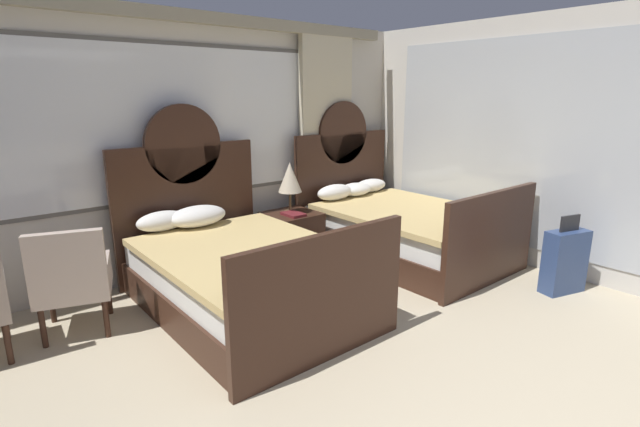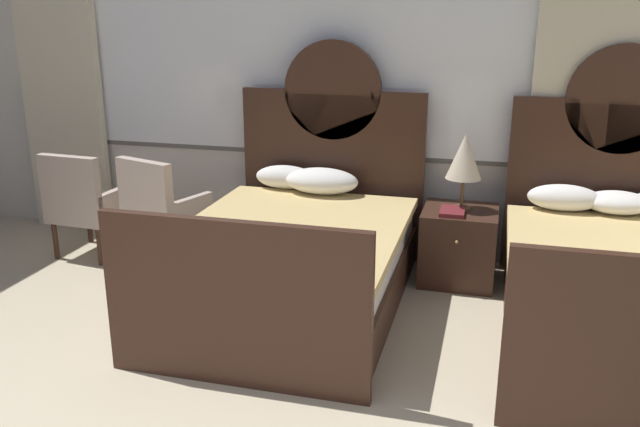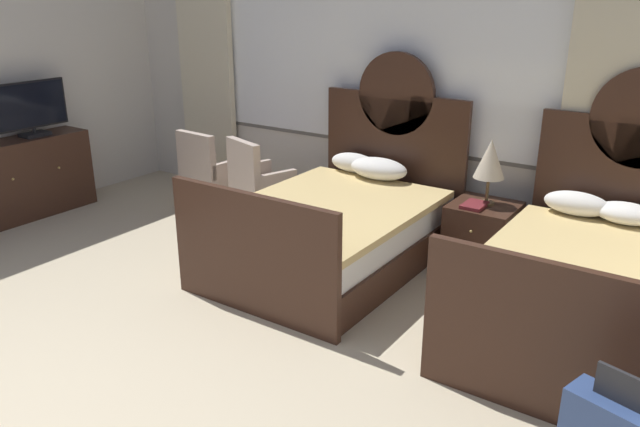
{
  "view_description": "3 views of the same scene",
  "coord_description": "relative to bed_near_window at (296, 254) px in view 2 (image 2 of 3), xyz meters",
  "views": [
    {
      "loc": [
        -1.66,
        -0.32,
        1.91
      ],
      "look_at": [
        0.95,
        2.83,
        0.85
      ],
      "focal_mm": 26.39,
      "sensor_mm": 36.0,
      "label": 1
    },
    {
      "loc": [
        1.63,
        -1.04,
        2.03
      ],
      "look_at": [
        0.71,
        2.35,
        0.94
      ],
      "focal_mm": 37.37,
      "sensor_mm": 36.0,
      "label": 2
    },
    {
      "loc": [
        3.11,
        -1.17,
        2.34
      ],
      "look_at": [
        0.75,
        2.28,
        0.83
      ],
      "focal_mm": 34.83,
      "sensor_mm": 36.0,
      "label": 3
    }
  ],
  "objects": [
    {
      "name": "wall_back_window",
      "position": [
        -0.31,
        1.19,
        1.06
      ],
      "size": [
        6.72,
        0.22,
        2.7
      ],
      "color": "beige",
      "rests_on": "ground_plane"
    },
    {
      "name": "bed_near_window",
      "position": [
        0.0,
        0.0,
        0.0
      ],
      "size": [
        1.53,
        2.25,
        1.79
      ],
      "color": "#382116",
      "rests_on": "ground_plane"
    },
    {
      "name": "bed_near_mirror",
      "position": [
        2.18,
        0.0,
        0.0
      ],
      "size": [
        1.53,
        2.25,
        1.79
      ],
      "color": "#382116",
      "rests_on": "ground_plane"
    },
    {
      "name": "nightstand_between_beds",
      "position": [
        1.09,
        0.7,
        -0.07
      ],
      "size": [
        0.56,
        0.58,
        0.57
      ],
      "color": "#382116",
      "rests_on": "ground_plane"
    },
    {
      "name": "table_lamp_on_nightstand",
      "position": [
        1.09,
        0.72,
        0.61
      ],
      "size": [
        0.27,
        0.27,
        0.58
      ],
      "color": "brown",
      "rests_on": "nightstand_between_beds"
    },
    {
      "name": "book_on_nightstand",
      "position": [
        1.04,
        0.59,
        0.23
      ],
      "size": [
        0.18,
        0.26,
        0.03
      ],
      "color": "maroon",
      "rests_on": "nightstand_between_beds"
    },
    {
      "name": "armchair_by_window_left",
      "position": [
        -1.27,
        0.42,
        0.12
      ],
      "size": [
        0.69,
        0.69,
        0.9
      ],
      "color": "#B29E8E",
      "rests_on": "ground_plane"
    },
    {
      "name": "armchair_by_window_centre",
      "position": [
        -1.97,
        0.41,
        0.12
      ],
      "size": [
        0.58,
        0.58,
        0.9
      ],
      "color": "#B29E8E",
      "rests_on": "ground_plane"
    }
  ]
}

